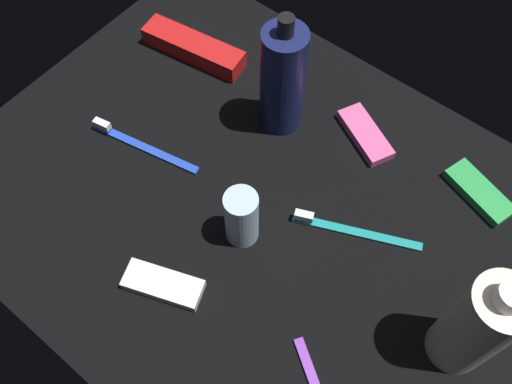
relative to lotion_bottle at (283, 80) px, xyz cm
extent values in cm
cube|color=black|center=(-6.25, 13.88, -9.70)|extent=(84.00, 64.00, 1.20)
cylinder|color=#171E4F|center=(0.00, 0.00, -0.19)|extent=(6.44, 6.44, 17.82)
cylinder|color=black|center=(0.00, 0.00, 10.13)|extent=(2.20, 2.20, 2.80)
cylinder|color=silver|center=(-38.07, 14.66, -0.29)|extent=(6.83, 6.83, 17.61)
cylinder|color=silver|center=(-38.07, 14.66, 9.62)|extent=(3.20, 3.20, 2.20)
cylinder|color=silver|center=(-7.80, 18.85, -4.28)|extent=(4.51, 4.51, 9.64)
cube|color=teal|center=(-20.08, 9.02, -8.65)|extent=(16.95, 8.36, 0.90)
cube|color=white|center=(-13.22, 12.04, -7.60)|extent=(2.82, 2.06, 1.20)
cube|color=blue|center=(12.45, 17.03, -8.65)|extent=(17.88, 4.72, 0.90)
cube|color=white|center=(19.80, 18.51, -7.60)|extent=(2.77, 1.59, 1.20)
cube|color=red|center=(19.29, -1.70, -7.50)|extent=(18.06, 6.99, 3.20)
cube|color=#E55999|center=(-12.11, -5.25, -8.35)|extent=(11.10, 8.20, 1.50)
cube|color=green|center=(-30.30, -6.86, -8.35)|extent=(11.12, 6.88, 1.50)
cube|color=white|center=(-4.63, 31.23, -8.35)|extent=(11.14, 7.38, 1.50)
camera|label=1|loc=(-30.11, 43.84, 61.25)|focal=39.56mm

